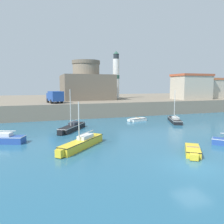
{
  "coord_description": "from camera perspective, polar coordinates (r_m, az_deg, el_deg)",
  "views": [
    {
      "loc": [
        -10.83,
        -13.05,
        6.09
      ],
      "look_at": [
        -0.21,
        18.43,
        2.0
      ],
      "focal_mm": 35.0,
      "sensor_mm": 36.0,
      "label": 1
    }
  ],
  "objects": [
    {
      "name": "lighthouse",
      "position": [
        55.89,
        1.08,
        9.47
      ],
      "size": [
        1.68,
        1.68,
        11.82
      ],
      "color": "silver",
      "rests_on": "quay_seawall"
    },
    {
      "name": "sailboat_yellow_3",
      "position": [
        21.7,
        -7.92,
        -8.03
      ],
      "size": [
        5.4,
        5.5,
        4.55
      ],
      "color": "yellow",
      "rests_on": "ground"
    },
    {
      "name": "sailboat_black_0",
      "position": [
        37.71,
        16.01,
        -1.95
      ],
      "size": [
        3.64,
        6.47,
        5.35
      ],
      "color": "black",
      "rests_on": "ground"
    },
    {
      "name": "dinghy_yellow_4",
      "position": [
        20.89,
        20.33,
        -9.46
      ],
      "size": [
        2.85,
        3.49,
        0.67
      ],
      "color": "yellow",
      "rests_on": "ground"
    },
    {
      "name": "harbor_shed_mid_row",
      "position": [
        55.97,
        19.97,
        6.26
      ],
      "size": [
        8.46,
        5.89,
        5.94
      ],
      "color": "#BCB29E",
      "rests_on": "quay_seawall"
    },
    {
      "name": "dinghy_white_5",
      "position": [
        37.62,
        6.63,
        -1.94
      ],
      "size": [
        3.56,
        1.96,
        0.56
      ],
      "color": "white",
      "rests_on": "ground"
    },
    {
      "name": "quay_seawall",
      "position": [
        59.7,
        -8.14,
        2.42
      ],
      "size": [
        120.0,
        40.0,
        2.77
      ],
      "primitive_type": "cube",
      "color": "gray",
      "rests_on": "ground"
    },
    {
      "name": "truck_on_quay",
      "position": [
        42.19,
        -14.68,
        3.93
      ],
      "size": [
        2.99,
        4.66,
        2.2
      ],
      "color": "#234793",
      "rests_on": "quay_seawall"
    },
    {
      "name": "harbor_shed_near_wharf",
      "position": [
        61.77,
        25.39,
        5.65
      ],
      "size": [
        8.31,
        4.76,
        5.1
      ],
      "color": "#BCB29E",
      "rests_on": "quay_seawall"
    },
    {
      "name": "fortress",
      "position": [
        52.24,
        -6.72,
        7.04
      ],
      "size": [
        11.28,
        11.28,
        8.99
      ],
      "color": "#685E4F",
      "rests_on": "quay_seawall"
    },
    {
      "name": "sailboat_black_2",
      "position": [
        30.23,
        -10.38,
        -3.89
      ],
      "size": [
        4.51,
        5.98,
        5.56
      ],
      "color": "black",
      "rests_on": "ground"
    },
    {
      "name": "ground_plane",
      "position": [
        18.02,
        20.32,
        -13.18
      ],
      "size": [
        200.0,
        200.0,
        0.0
      ],
      "primitive_type": "plane",
      "color": "#28607F"
    }
  ]
}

